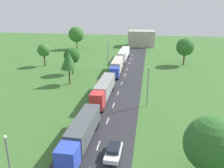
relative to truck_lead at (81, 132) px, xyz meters
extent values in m
cube|color=#2B2B30|center=(2.34, 8.44, -2.07)|extent=(10.00, 140.00, 0.06)
cube|color=white|center=(2.34, 0.31, -2.03)|extent=(0.16, 2.40, 0.01)
cube|color=white|center=(2.34, 7.86, -2.03)|extent=(0.16, 2.40, 0.01)
cube|color=white|center=(2.34, 14.61, -2.03)|extent=(0.16, 2.40, 0.01)
cube|color=white|center=(2.34, 21.15, -2.03)|extent=(0.16, 2.40, 0.01)
cube|color=white|center=(2.34, 28.36, -2.03)|extent=(0.16, 2.40, 0.01)
cube|color=white|center=(2.34, 35.54, -2.03)|extent=(0.16, 2.40, 0.01)
cube|color=white|center=(2.34, 41.65, -2.03)|extent=(0.16, 2.40, 0.01)
cube|color=white|center=(2.34, 49.62, -2.03)|extent=(0.16, 2.40, 0.01)
cube|color=white|center=(2.34, 56.49, -2.03)|extent=(0.16, 2.40, 0.01)
cube|color=white|center=(2.34, 63.21, -2.03)|extent=(0.16, 2.40, 0.01)
cube|color=blue|center=(-0.07, -5.51, -0.13)|extent=(2.47, 2.73, 2.81)
cube|color=black|center=(-0.08, -6.80, 0.37)|extent=(2.10, 0.13, 1.24)
cube|color=#4C5156|center=(0.02, 1.39, 0.12)|extent=(2.63, 10.41, 2.72)
cube|color=black|center=(0.02, 1.39, -1.44)|extent=(1.02, 9.88, 0.24)
cylinder|color=black|center=(1.11, 4.49, -1.54)|extent=(0.36, 1.00, 1.00)
cylinder|color=black|center=(-0.99, 4.51, -1.54)|extent=(0.36, 1.00, 1.00)
cylinder|color=black|center=(1.12, 5.73, -1.54)|extent=(0.36, 1.00, 1.00)
cylinder|color=black|center=(-0.98, 5.76, -1.54)|extent=(0.36, 1.00, 1.00)
cube|color=red|center=(-0.24, 11.62, -0.02)|extent=(2.45, 2.76, 3.03)
cube|color=black|center=(-0.25, 10.31, 0.52)|extent=(2.10, 0.11, 1.33)
cube|color=gray|center=(-0.21, 19.17, 0.17)|extent=(2.55, 11.67, 2.81)
cube|color=black|center=(-0.21, 19.17, -1.44)|extent=(0.95, 11.08, 0.24)
cylinder|color=black|center=(0.80, 10.93, -1.54)|extent=(0.35, 1.00, 1.00)
cylinder|color=black|center=(-1.30, 10.94, -1.54)|extent=(0.35, 1.00, 1.00)
cylinder|color=black|center=(0.86, 22.66, -1.54)|extent=(0.35, 1.00, 1.00)
cylinder|color=black|center=(-1.24, 22.67, -1.54)|extent=(0.35, 1.00, 1.00)
cylinder|color=black|center=(0.86, 24.06, -1.54)|extent=(0.35, 1.00, 1.00)
cylinder|color=black|center=(-1.24, 24.07, -1.54)|extent=(0.35, 1.00, 1.00)
cube|color=blue|center=(0.00, 31.51, -0.23)|extent=(2.50, 2.49, 2.62)
cube|color=black|center=(0.02, 30.35, 0.24)|extent=(2.10, 0.15, 1.15)
cube|color=beige|center=(-0.17, 38.22, 0.22)|extent=(2.75, 10.34, 2.92)
cube|color=black|center=(-0.17, 38.22, -1.44)|extent=(1.14, 9.79, 0.24)
cylinder|color=black|center=(1.06, 30.93, -1.54)|extent=(0.37, 1.01, 1.00)
cylinder|color=black|center=(-1.04, 30.87, -1.54)|extent=(0.37, 1.01, 1.00)
cylinder|color=black|center=(0.81, 41.33, -1.54)|extent=(0.37, 1.01, 1.00)
cylinder|color=black|center=(-1.29, 41.28, -1.54)|extent=(0.37, 1.01, 1.00)
cylinder|color=black|center=(0.78, 42.56, -1.54)|extent=(0.37, 1.01, 1.00)
cylinder|color=black|center=(-1.32, 42.51, -1.54)|extent=(0.37, 1.01, 1.00)
cube|color=white|center=(-0.22, 48.77, -0.05)|extent=(2.48, 2.83, 2.97)
cube|color=black|center=(-0.23, 47.44, 0.48)|extent=(2.10, 0.13, 1.31)
cube|color=white|center=(-0.11, 56.25, 0.12)|extent=(2.66, 11.49, 2.72)
cube|color=black|center=(-0.11, 56.25, -1.44)|extent=(1.05, 10.89, 0.24)
cylinder|color=black|center=(0.82, 48.06, -1.54)|extent=(0.36, 1.00, 1.00)
cylinder|color=black|center=(-1.28, 48.09, -1.54)|extent=(0.36, 1.00, 1.00)
cylinder|color=black|center=(0.99, 59.67, -1.54)|extent=(0.36, 1.00, 1.00)
cylinder|color=black|center=(-1.11, 59.70, -1.54)|extent=(0.36, 1.00, 1.00)
cylinder|color=black|center=(1.01, 61.04, -1.54)|extent=(0.36, 1.00, 1.00)
cylinder|color=black|center=(-1.09, 61.07, -1.54)|extent=(0.36, 1.00, 1.00)
cube|color=white|center=(4.85, -1.90, -1.42)|extent=(1.97, 4.40, 0.60)
cube|color=black|center=(4.85, -1.69, -0.85)|extent=(1.63, 2.48, 0.53)
cylinder|color=black|center=(5.66, -3.40, -1.72)|extent=(0.23, 0.64, 0.64)
cylinder|color=black|center=(3.98, -3.37, -1.72)|extent=(0.23, 0.64, 0.64)
cylinder|color=black|center=(5.72, -0.44, -1.72)|extent=(0.23, 0.64, 0.64)
cylinder|color=black|center=(4.04, -0.40, -1.72)|extent=(0.23, 0.64, 0.64)
sphere|color=silver|center=(-3.75, -10.98, 5.51)|extent=(0.36, 0.36, 0.36)
cylinder|color=slate|center=(8.81, 15.17, 1.73)|extent=(0.18, 0.18, 7.66)
sphere|color=silver|center=(8.81, 15.17, 5.68)|extent=(0.36, 0.36, 0.36)
cylinder|color=slate|center=(-3.49, 41.63, 2.21)|extent=(0.18, 0.18, 8.61)
sphere|color=silver|center=(-3.49, 41.63, 6.64)|extent=(0.36, 0.36, 0.36)
cylinder|color=slate|center=(8.33, 68.82, 2.02)|extent=(0.18, 0.18, 8.25)
sphere|color=silver|center=(8.33, 68.82, 6.27)|extent=(0.36, 0.36, 0.36)
cylinder|color=#513823|center=(19.87, 50.11, -0.21)|extent=(0.49, 0.49, 3.77)
sphere|color=#2D6628|center=(19.87, 50.11, 3.77)|extent=(5.59, 5.59, 5.59)
cylinder|color=#513823|center=(-10.32, 25.68, -0.12)|extent=(0.36, 0.36, 3.96)
cone|color=#2D6628|center=(-10.32, 25.68, 4.04)|extent=(3.95, 3.95, 4.35)
sphere|color=#2D6628|center=(16.01, -4.37, 2.54)|extent=(6.22, 6.22, 6.22)
cylinder|color=#513823|center=(-12.46, 34.64, -0.32)|extent=(0.43, 0.43, 3.56)
sphere|color=#23561E|center=(-12.46, 34.64, 3.13)|extent=(4.46, 4.46, 4.46)
cylinder|color=#513823|center=(-22.66, 72.33, -0.18)|extent=(0.44, 0.44, 3.83)
sphere|color=#38702D|center=(-22.66, 72.33, 4.21)|extent=(6.60, 6.60, 6.60)
cylinder|color=#513823|center=(-23.99, 41.92, -0.30)|extent=(0.46, 0.46, 3.60)
sphere|color=#38702D|center=(-23.99, 41.92, 3.00)|extent=(3.99, 3.99, 3.99)
cube|color=#B2A899|center=(4.87, 84.69, 1.42)|extent=(12.01, 8.53, 7.04)
camera|label=1|loc=(8.80, -28.17, 17.00)|focal=38.40mm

